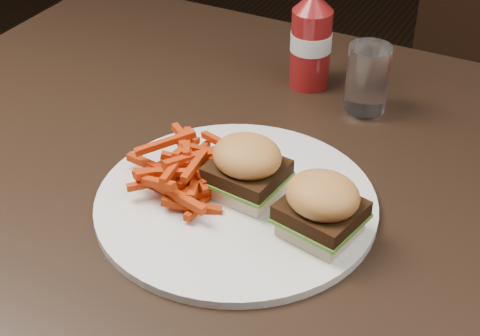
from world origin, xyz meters
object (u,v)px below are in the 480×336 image
at_px(dining_table, 288,178).
at_px(plate, 236,203).
at_px(ketchup_bottle, 311,48).
at_px(tumbler, 367,78).

xyz_separation_m(dining_table, plate, (-0.02, -0.11, 0.03)).
xyz_separation_m(plate, ketchup_bottle, (-0.04, 0.32, 0.06)).
bearing_deg(tumbler, ketchup_bottle, 159.83).
distance_m(dining_table, tumbler, 0.19).
bearing_deg(ketchup_bottle, dining_table, -73.52).
bearing_deg(plate, ketchup_bottle, 97.42).
height_order(dining_table, ketchup_bottle, ketchup_bottle).
xyz_separation_m(plate, tumbler, (0.06, 0.28, 0.05)).
distance_m(dining_table, ketchup_bottle, 0.23).
height_order(plate, tumbler, tumbler).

